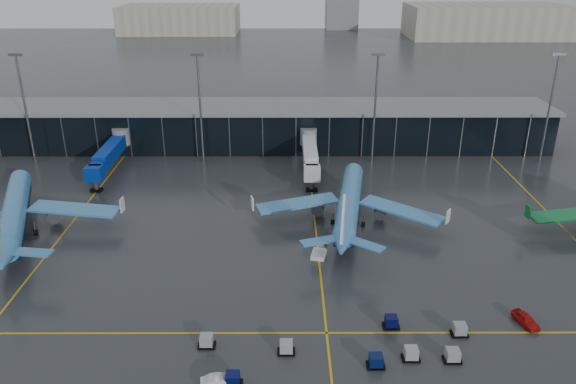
{
  "coord_description": "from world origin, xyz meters",
  "views": [
    {
      "loc": [
        4.76,
        -75.39,
        46.23
      ],
      "look_at": [
        5.0,
        18.0,
        6.0
      ],
      "focal_mm": 35.0,
      "sensor_mm": 36.0,
      "label": 1
    }
  ],
  "objects_px": {
    "airliner_klm_near": "(350,190)",
    "service_van_white": "(220,381)",
    "airliner_arkefly": "(12,198)",
    "service_van_red": "(526,319)",
    "baggage_carts": "(353,349)",
    "mobile_airstair": "(319,252)"
  },
  "relations": [
    {
      "from": "airliner_klm_near",
      "to": "service_van_white",
      "type": "height_order",
      "value": "airliner_klm_near"
    },
    {
      "from": "airliner_arkefly",
      "to": "service_van_white",
      "type": "relative_size",
      "value": 9.66
    },
    {
      "from": "airliner_klm_near",
      "to": "service_van_red",
      "type": "height_order",
      "value": "airliner_klm_near"
    },
    {
      "from": "airliner_klm_near",
      "to": "airliner_arkefly",
      "type": "bearing_deg",
      "value": -166.28
    },
    {
      "from": "airliner_klm_near",
      "to": "service_van_white",
      "type": "bearing_deg",
      "value": -104.63
    },
    {
      "from": "baggage_carts",
      "to": "service_van_white",
      "type": "bearing_deg",
      "value": -160.46
    },
    {
      "from": "airliner_klm_near",
      "to": "mobile_airstair",
      "type": "height_order",
      "value": "airliner_klm_near"
    },
    {
      "from": "service_van_white",
      "to": "airliner_klm_near",
      "type": "bearing_deg",
      "value": -34.79
    },
    {
      "from": "airliner_klm_near",
      "to": "baggage_carts",
      "type": "xyz_separation_m",
      "value": [
        -3.24,
        -37.59,
        -5.49
      ]
    },
    {
      "from": "baggage_carts",
      "to": "mobile_airstair",
      "type": "distance_m",
      "value": 24.43
    },
    {
      "from": "airliner_klm_near",
      "to": "mobile_airstair",
      "type": "bearing_deg",
      "value": -105.77
    },
    {
      "from": "baggage_carts",
      "to": "mobile_airstair",
      "type": "xyz_separation_m",
      "value": [
        -3.01,
        24.24,
        0.01
      ]
    },
    {
      "from": "service_van_white",
      "to": "baggage_carts",
      "type": "bearing_deg",
      "value": -81.28
    },
    {
      "from": "baggage_carts",
      "to": "mobile_airstair",
      "type": "bearing_deg",
      "value": 97.08
    },
    {
      "from": "baggage_carts",
      "to": "airliner_arkefly",
      "type": "bearing_deg",
      "value": 149.53
    },
    {
      "from": "airliner_klm_near",
      "to": "service_van_red",
      "type": "bearing_deg",
      "value": -47.59
    },
    {
      "from": "airliner_arkefly",
      "to": "mobile_airstair",
      "type": "height_order",
      "value": "airliner_arkefly"
    },
    {
      "from": "airliner_arkefly",
      "to": "mobile_airstair",
      "type": "relative_size",
      "value": 11.88
    },
    {
      "from": "airliner_arkefly",
      "to": "service_van_white",
      "type": "height_order",
      "value": "airliner_arkefly"
    },
    {
      "from": "airliner_klm_near",
      "to": "service_van_red",
      "type": "relative_size",
      "value": 9.26
    },
    {
      "from": "mobile_airstair",
      "to": "service_van_white",
      "type": "height_order",
      "value": "mobile_airstair"
    },
    {
      "from": "airliner_arkefly",
      "to": "service_van_white",
      "type": "bearing_deg",
      "value": -63.8
    }
  ]
}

